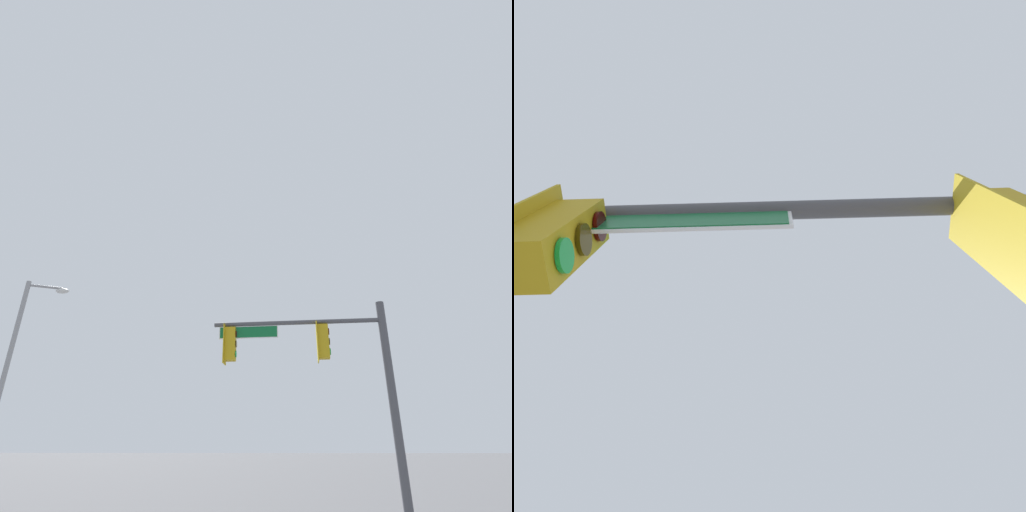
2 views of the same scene
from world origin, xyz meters
TOP-DOWN VIEW (x-y plane):
  - signal_pole_near at (-5.57, -6.20)m, footprint 5.72×0.68m
  - street_lamp at (5.86, -7.48)m, footprint 1.55×0.71m

SIDE VIEW (x-z plane):
  - signal_pole_near at x=-5.57m, z-range 1.09..7.39m
  - street_lamp at x=5.86m, z-range 0.55..8.47m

